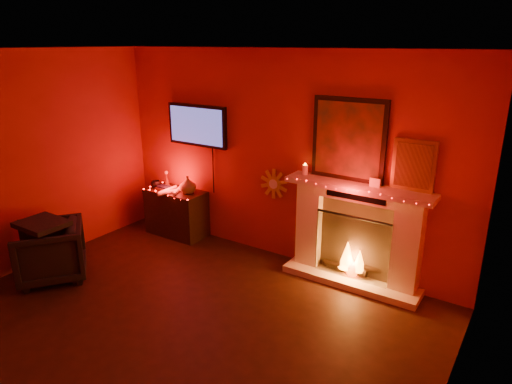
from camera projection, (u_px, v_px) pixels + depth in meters
room at (127, 218)px, 3.85m from camera, size 5.00×5.00×5.00m
fireplace at (356, 225)px, 5.35m from camera, size 1.72×0.40×2.18m
tv at (197, 126)px, 6.38m from camera, size 1.00×0.07×1.24m
sunburst_clock at (274, 184)px, 5.95m from camera, size 0.40×0.03×0.40m
console_table at (177, 210)px, 6.79m from camera, size 0.90×0.56×0.94m
armchair at (50, 252)px, 5.51m from camera, size 1.06×1.07×0.70m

